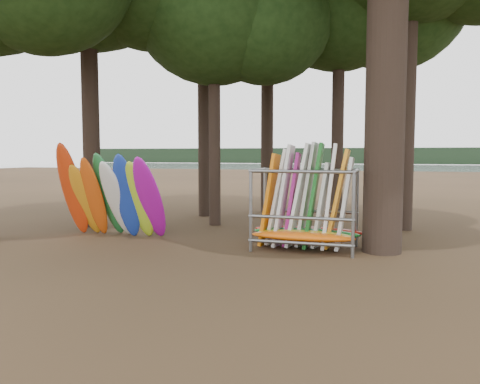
% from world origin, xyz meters
% --- Properties ---
extents(ground, '(120.00, 120.00, 0.00)m').
position_xyz_m(ground, '(0.00, 0.00, 0.00)').
color(ground, '#47331E').
rests_on(ground, ground).
extents(lake, '(160.00, 160.00, 0.00)m').
position_xyz_m(lake, '(0.00, 60.00, 0.00)').
color(lake, gray).
rests_on(lake, ground).
extents(far_shore, '(160.00, 4.00, 4.00)m').
position_xyz_m(far_shore, '(0.00, 110.00, 2.00)').
color(far_shore, black).
rests_on(far_shore, ground).
extents(kayak_row, '(3.50, 1.82, 3.05)m').
position_xyz_m(kayak_row, '(-3.23, 0.19, 1.26)').
color(kayak_row, red).
rests_on(kayak_row, ground).
extents(storage_rack, '(3.09, 1.55, 2.92)m').
position_xyz_m(storage_rack, '(2.72, 0.24, 1.04)').
color(storage_rack, slate).
rests_on(storage_rack, ground).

